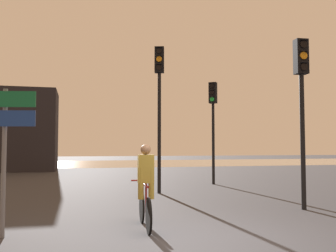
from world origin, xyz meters
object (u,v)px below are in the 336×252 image
at_px(direction_sign_post, 4,134).
at_px(cyclist, 146,186).
at_px(traffic_light_far_right, 213,113).
at_px(traffic_light_center, 159,92).
at_px(traffic_light_near_right, 302,90).

bearing_deg(direction_sign_post, cyclist, -166.14).
relative_size(direction_sign_post, cyclist, 1.52).
relative_size(traffic_light_far_right, direction_sign_post, 1.67).
distance_m(traffic_light_center, traffic_light_near_right, 5.01).
height_order(traffic_light_near_right, direction_sign_post, traffic_light_near_right).
bearing_deg(direction_sign_post, traffic_light_center, -114.49).
distance_m(traffic_light_far_right, traffic_light_center, 3.87).
bearing_deg(cyclist, traffic_light_near_right, 19.38).
bearing_deg(direction_sign_post, traffic_light_near_right, -157.10).
height_order(traffic_light_center, traffic_light_near_right, traffic_light_center).
bearing_deg(traffic_light_center, traffic_light_near_right, 140.77).
bearing_deg(traffic_light_far_right, traffic_light_center, 78.67).
distance_m(traffic_light_center, direction_sign_post, 6.97).
xyz_separation_m(traffic_light_far_right, traffic_light_center, (-2.91, -2.51, 0.44)).
bearing_deg(traffic_light_center, traffic_light_far_right, -122.96).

